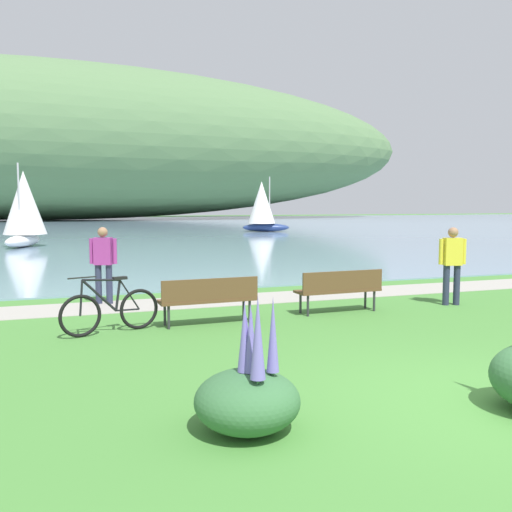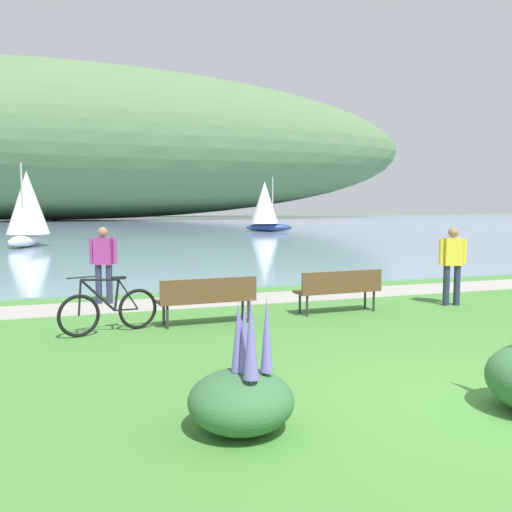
{
  "view_description": "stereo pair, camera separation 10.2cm",
  "coord_description": "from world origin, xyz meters",
  "px_view_note": "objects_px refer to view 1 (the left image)",
  "views": [
    {
      "loc": [
        -4.38,
        -4.86,
        2.22
      ],
      "look_at": [
        -0.16,
        7.37,
        1.0
      ],
      "focal_mm": 38.95,
      "sensor_mm": 36.0,
      "label": 1
    },
    {
      "loc": [
        -4.28,
        -4.89,
        2.22
      ],
      "look_at": [
        -0.16,
        7.37,
        1.0
      ],
      "focal_mm": 38.95,
      "sensor_mm": 36.0,
      "label": 2
    }
  ],
  "objects_px": {
    "bicycle_leaning_near_bench": "(110,310)",
    "sailboat_mid_bay": "(262,206)",
    "park_bench_near_camera": "(209,297)",
    "person_at_shoreline": "(103,260)",
    "park_bench_further_along": "(340,288)",
    "person_on_the_grass": "(452,261)",
    "sailboat_nearest_to_shore": "(24,208)"
  },
  "relations": [
    {
      "from": "park_bench_further_along",
      "to": "person_at_shoreline",
      "type": "height_order",
      "value": "person_at_shoreline"
    },
    {
      "from": "sailboat_nearest_to_shore",
      "to": "person_on_the_grass",
      "type": "bearing_deg",
      "value": -64.35
    },
    {
      "from": "park_bench_near_camera",
      "to": "person_at_shoreline",
      "type": "xyz_separation_m",
      "value": [
        -1.67,
        2.83,
        0.46
      ]
    },
    {
      "from": "park_bench_near_camera",
      "to": "person_on_the_grass",
      "type": "height_order",
      "value": "person_on_the_grass"
    },
    {
      "from": "bicycle_leaning_near_bench",
      "to": "person_at_shoreline",
      "type": "xyz_separation_m",
      "value": [
        0.09,
        2.91,
        0.58
      ]
    },
    {
      "from": "person_at_shoreline",
      "to": "park_bench_further_along",
      "type": "bearing_deg",
      "value": -30.17
    },
    {
      "from": "bicycle_leaning_near_bench",
      "to": "person_at_shoreline",
      "type": "bearing_deg",
      "value": 88.3
    },
    {
      "from": "person_at_shoreline",
      "to": "bicycle_leaning_near_bench",
      "type": "bearing_deg",
      "value": -91.7
    },
    {
      "from": "person_at_shoreline",
      "to": "person_on_the_grass",
      "type": "xyz_separation_m",
      "value": [
        7.21,
        -2.6,
        0.0
      ]
    },
    {
      "from": "park_bench_near_camera",
      "to": "park_bench_further_along",
      "type": "xyz_separation_m",
      "value": [
        2.8,
        0.23,
        0.0
      ]
    },
    {
      "from": "sailboat_mid_bay",
      "to": "bicycle_leaning_near_bench",
      "type": "bearing_deg",
      "value": -113.97
    },
    {
      "from": "sailboat_nearest_to_shore",
      "to": "sailboat_mid_bay",
      "type": "xyz_separation_m",
      "value": [
        16.7,
        10.61,
        0.04
      ]
    },
    {
      "from": "person_at_shoreline",
      "to": "park_bench_near_camera",
      "type": "bearing_deg",
      "value": -59.42
    },
    {
      "from": "park_bench_further_along",
      "to": "bicycle_leaning_near_bench",
      "type": "height_order",
      "value": "bicycle_leaning_near_bench"
    },
    {
      "from": "person_on_the_grass",
      "to": "sailboat_mid_bay",
      "type": "relative_size",
      "value": 0.4
    },
    {
      "from": "sailboat_mid_bay",
      "to": "park_bench_further_along",
      "type": "bearing_deg",
      "value": -106.88
    },
    {
      "from": "park_bench_near_camera",
      "to": "sailboat_mid_bay",
      "type": "bearing_deg",
      "value": 68.69
    },
    {
      "from": "park_bench_near_camera",
      "to": "person_at_shoreline",
      "type": "relative_size",
      "value": 1.06
    },
    {
      "from": "park_bench_further_along",
      "to": "sailboat_nearest_to_shore",
      "type": "distance_m",
      "value": 21.96
    },
    {
      "from": "park_bench_further_along",
      "to": "person_at_shoreline",
      "type": "distance_m",
      "value": 5.2
    },
    {
      "from": "person_at_shoreline",
      "to": "sailboat_mid_bay",
      "type": "relative_size",
      "value": 0.4
    },
    {
      "from": "park_bench_near_camera",
      "to": "person_at_shoreline",
      "type": "height_order",
      "value": "person_at_shoreline"
    },
    {
      "from": "park_bench_near_camera",
      "to": "sailboat_nearest_to_shore",
      "type": "bearing_deg",
      "value": 101.87
    },
    {
      "from": "person_on_the_grass",
      "to": "park_bench_further_along",
      "type": "bearing_deg",
      "value": -179.94
    },
    {
      "from": "bicycle_leaning_near_bench",
      "to": "sailboat_mid_bay",
      "type": "height_order",
      "value": "sailboat_mid_bay"
    },
    {
      "from": "sailboat_nearest_to_shore",
      "to": "sailboat_mid_bay",
      "type": "distance_m",
      "value": 19.78
    },
    {
      "from": "park_bench_further_along",
      "to": "sailboat_nearest_to_shore",
      "type": "xyz_separation_m",
      "value": [
        -7.2,
        20.7,
        1.5
      ]
    },
    {
      "from": "person_on_the_grass",
      "to": "sailboat_nearest_to_shore",
      "type": "xyz_separation_m",
      "value": [
        -9.94,
        20.69,
        1.05
      ]
    },
    {
      "from": "park_bench_further_along",
      "to": "sailboat_mid_bay",
      "type": "distance_m",
      "value": 32.75
    },
    {
      "from": "park_bench_further_along",
      "to": "sailboat_mid_bay",
      "type": "xyz_separation_m",
      "value": [
        9.5,
        31.3,
        1.54
      ]
    },
    {
      "from": "bicycle_leaning_near_bench",
      "to": "person_on_the_grass",
      "type": "bearing_deg",
      "value": 2.48
    },
    {
      "from": "park_bench_further_along",
      "to": "person_on_the_grass",
      "type": "distance_m",
      "value": 2.78
    }
  ]
}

